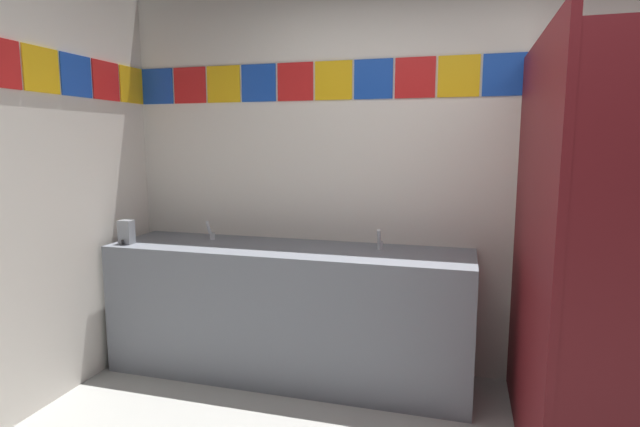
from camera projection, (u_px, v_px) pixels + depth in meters
The scene contains 7 objects.
wall_back at pixel (455, 178), 3.24m from camera, with size 4.54×0.09×2.62m.
vanity_counter at pixel (287, 310), 3.33m from camera, with size 2.37×0.60×0.87m.
faucet_left at pixel (211, 233), 3.50m from camera, with size 0.04×0.10×0.14m.
faucet_right at pixel (380, 242), 3.18m from camera, with size 0.04×0.10×0.14m.
soap_dispenser at pixel (126, 232), 3.37m from camera, with size 0.09×0.09×0.16m.
stall_divider at pixel (581, 264), 2.19m from camera, with size 0.92×1.41×2.04m.
toilet at pixel (627, 375), 2.70m from camera, with size 0.39×0.49×0.74m.
Camera 1 is at (0.05, -1.71, 1.55)m, focal length 28.22 mm.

